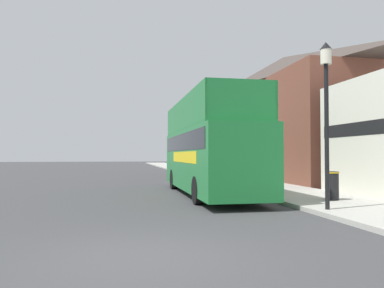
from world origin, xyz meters
TOP-DOWN VIEW (x-y plane):
  - ground_plane at (0.00, 21.00)m, footprint 144.00×144.00m
  - sidewalk at (7.20, 18.00)m, footprint 3.72×108.00m
  - brick_terrace_rear at (12.06, 20.03)m, footprint 6.00×18.91m
  - tour_bus at (3.55, 9.57)m, footprint 2.50×10.22m
  - parked_car_ahead_of_bus at (4.24, 18.22)m, footprint 1.93×4.33m
  - lamp_post_nearest at (5.79, 3.64)m, footprint 0.35×0.35m
  - lamp_post_second at (5.81, 13.47)m, footprint 0.35×0.35m
  - lamp_post_third at (5.72, 23.31)m, footprint 0.35×0.35m
  - litter_bin at (7.23, 5.70)m, footprint 0.48×0.48m

SIDE VIEW (x-z plane):
  - ground_plane at x=0.00m, z-range 0.00..0.00m
  - sidewalk at x=7.20m, z-range 0.00..0.14m
  - parked_car_ahead_of_bus at x=4.24m, z-range -0.03..1.30m
  - litter_bin at x=7.23m, z-range 0.17..1.20m
  - tour_bus at x=3.55m, z-range -0.26..3.92m
  - lamp_post_second at x=5.81m, z-range 1.01..5.53m
  - lamp_post_third at x=5.72m, z-range 1.05..5.96m
  - lamp_post_nearest at x=5.79m, z-range 1.07..6.09m
  - brick_terrace_rear at x=12.06m, z-range 0.00..9.26m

